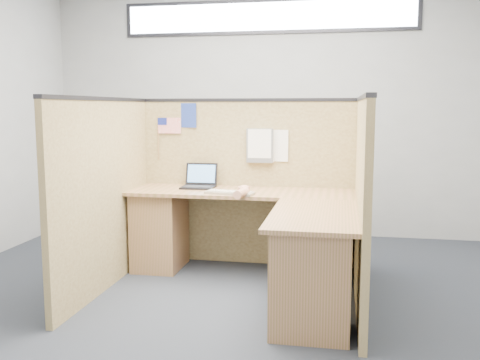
% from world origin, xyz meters
% --- Properties ---
extents(floor, '(5.00, 5.00, 0.00)m').
position_xyz_m(floor, '(0.00, 0.00, 0.00)').
color(floor, '#222630').
rests_on(floor, ground).
extents(wall_back, '(5.00, 0.00, 5.00)m').
position_xyz_m(wall_back, '(0.00, 2.25, 1.40)').
color(wall_back, '#96979A').
rests_on(wall_back, floor).
extents(wall_front, '(5.00, 0.00, 5.00)m').
position_xyz_m(wall_front, '(0.00, -2.25, 1.40)').
color(wall_front, '#96979A').
rests_on(wall_front, floor).
extents(clerestory_window, '(3.30, 0.04, 0.38)m').
position_xyz_m(clerestory_window, '(0.00, 2.23, 2.45)').
color(clerestory_window, '#232328').
rests_on(clerestory_window, wall_back).
extents(cubicle_partitions, '(2.06, 1.83, 1.53)m').
position_xyz_m(cubicle_partitions, '(0.00, 0.43, 0.77)').
color(cubicle_partitions, brown).
rests_on(cubicle_partitions, floor).
extents(l_desk, '(1.95, 1.75, 0.73)m').
position_xyz_m(l_desk, '(0.18, 0.29, 0.39)').
color(l_desk, brown).
rests_on(l_desk, floor).
extents(laptop, '(0.30, 0.28, 0.21)m').
position_xyz_m(laptop, '(-0.41, 0.81, 0.78)').
color(laptop, black).
rests_on(laptop, l_desk).
extents(keyboard, '(0.43, 0.21, 0.03)m').
position_xyz_m(keyboard, '(-0.06, 0.48, 0.74)').
color(keyboard, gray).
rests_on(keyboard, l_desk).
extents(mouse, '(0.12, 0.09, 0.04)m').
position_xyz_m(mouse, '(0.05, 0.54, 0.75)').
color(mouse, '#B9B9BE').
rests_on(mouse, l_desk).
extents(hand_forearm, '(0.11, 0.37, 0.08)m').
position_xyz_m(hand_forearm, '(0.06, 0.41, 0.77)').
color(hand_forearm, tan).
rests_on(hand_forearm, l_desk).
extents(blue_poster, '(0.17, 0.02, 0.22)m').
position_xyz_m(blue_poster, '(-0.56, 0.97, 1.37)').
color(blue_poster, navy).
rests_on(blue_poster, cubicle_partitions).
extents(american_flag, '(0.23, 0.01, 0.39)m').
position_xyz_m(american_flag, '(-0.76, 0.96, 1.26)').
color(american_flag, olive).
rests_on(american_flag, cubicle_partitions).
extents(file_holder, '(0.24, 0.05, 0.31)m').
position_xyz_m(file_holder, '(0.12, 0.94, 1.11)').
color(file_holder, slate).
rests_on(file_holder, cubicle_partitions).
extents(paper_left, '(0.22, 0.03, 0.29)m').
position_xyz_m(paper_left, '(0.26, 0.97, 1.11)').
color(paper_left, white).
rests_on(paper_left, cubicle_partitions).
extents(paper_right, '(0.23, 0.01, 0.29)m').
position_xyz_m(paper_right, '(0.13, 0.97, 1.10)').
color(paper_right, white).
rests_on(paper_right, cubicle_partitions).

